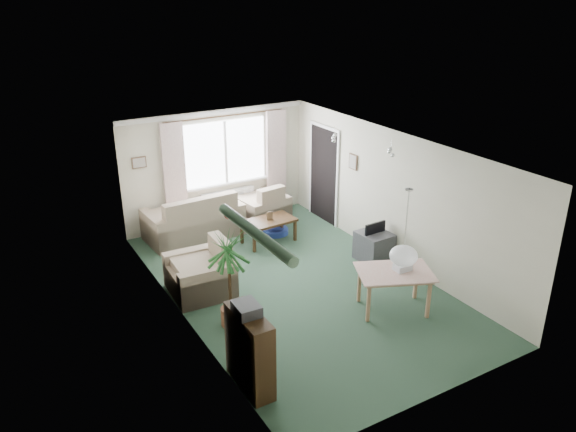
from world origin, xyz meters
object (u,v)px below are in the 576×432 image
bookshelf (250,351)px  tv_cube (374,247)px  armchair_corner (261,203)px  sofa (193,215)px  armchair_left (199,268)px  coffee_table (269,231)px  pet_bed (275,231)px  houseplant (230,279)px  dining_table (393,291)px

bookshelf → tv_cube: size_ratio=1.76×
bookshelf → tv_cube: bearing=29.4°
armchair_corner → tv_cube: bearing=101.6°
sofa → armchair_left: (-0.74, -2.16, -0.02)m
armchair_corner → coffee_table: armchair_corner is taller
armchair_corner → armchair_left: 3.11m
bookshelf → pet_bed: 4.73m
sofa → bookshelf: 4.79m
sofa → houseplant: (-0.71, -3.29, 0.30)m
armchair_corner → dining_table: bearing=83.7°
sofa → armchair_left: size_ratio=1.87×
bookshelf → tv_cube: (3.54, 2.00, -0.25)m
bookshelf → pet_bed: (2.56, 3.96, -0.47)m
bookshelf → houseplant: 1.45m
sofa → dining_table: sofa is taller
armchair_corner → tv_cube: armchair_corner is taller
coffee_table → pet_bed: 0.46m
armchair_left → bookshelf: bookshelf is taller
bookshelf → dining_table: bookshelf is taller
coffee_table → dining_table: (0.48, -3.17, 0.09)m
tv_cube → pet_bed: size_ratio=1.13×
coffee_table → tv_cube: tv_cube is taller
coffee_table → pet_bed: coffee_table is taller
coffee_table → houseplant: (-1.87, -2.29, 0.53)m
sofa → bookshelf: bookshelf is taller
coffee_table → bookshelf: (-2.25, -3.67, 0.29)m
armchair_left → bookshelf: bearing=-5.1°
sofa → bookshelf: bearing=73.5°
bookshelf → pet_bed: bookshelf is taller
houseplant → coffee_table: bearing=50.8°
sofa → armchair_left: sofa is taller
bookshelf → armchair_corner: bearing=60.7°
armchair_left → houseplant: bearing=4.4°
coffee_table → dining_table: bearing=-81.4°
houseplant → pet_bed: bearing=49.8°
bookshelf → pet_bed: size_ratio=1.99×
coffee_table → sofa: bearing=139.6°
sofa → armchair_left: 2.29m
bookshelf → coffee_table: bearing=58.5°
tv_cube → houseplant: bearing=-171.5°
coffee_table → dining_table: size_ratio=1.01×
coffee_table → dining_table: dining_table is taller
armchair_corner → tv_cube: size_ratio=1.64×
armchair_left → coffee_table: armchair_left is taller
houseplant → sofa: bearing=77.9°
sofa → houseplant: houseplant is taller
coffee_table → bookshelf: 4.31m
tv_cube → coffee_table: bearing=125.1°
coffee_table → houseplant: bearing=-129.2°
armchair_corner → armchair_left: bearing=35.4°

